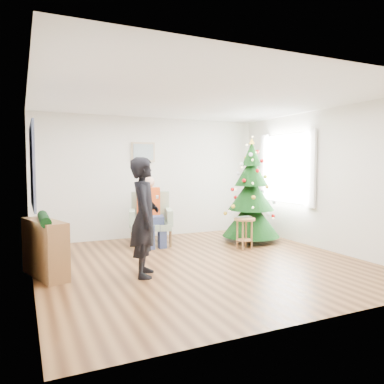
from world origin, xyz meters
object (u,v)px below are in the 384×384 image
armchair (151,225)px  console (45,248)px  stool (244,233)px  standing_man (145,217)px  christmas_tree (251,195)px

armchair → console: armchair is taller
stool → armchair: bearing=142.8°
stool → armchair: 1.83m
standing_man → console: standing_man is taller
console → armchair: bearing=17.0°
armchair → christmas_tree: bearing=1.5°
console → christmas_tree: bearing=-5.4°
christmas_tree → standing_man: size_ratio=1.26×
standing_man → console: 1.46m
christmas_tree → stool: size_ratio=3.61×
console → stool: bearing=-12.9°
standing_man → console: size_ratio=1.68×
console → standing_man: bearing=-40.7°
stool → console: console is taller
stool → armchair: (-1.46, 1.11, 0.09)m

